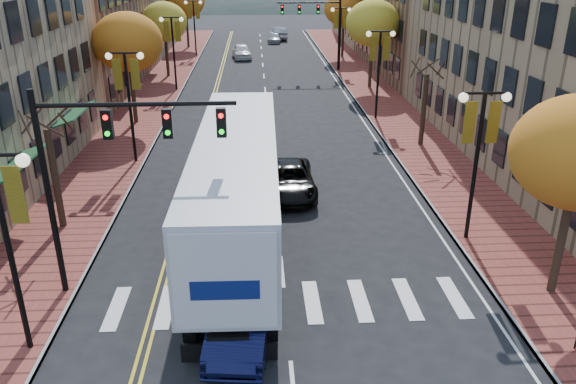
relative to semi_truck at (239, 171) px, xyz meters
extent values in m
plane|color=black|center=(1.56, -7.47, -2.62)|extent=(200.00, 200.00, 0.00)
cube|color=brown|center=(-7.44, 25.03, -2.54)|extent=(4.00, 85.00, 0.15)
cube|color=brown|center=(10.56, 25.03, -2.54)|extent=(4.00, 85.00, 0.15)
cube|color=brown|center=(-15.44, 28.53, 2.88)|extent=(12.00, 24.00, 11.00)
cube|color=#9E8966|center=(-15.44, 53.53, 2.13)|extent=(12.00, 26.00, 9.50)
cube|color=brown|center=(20.06, 34.53, 2.38)|extent=(15.00, 24.00, 10.00)
cylinder|color=#382619|center=(-7.44, 0.53, -0.37)|extent=(0.28, 0.28, 4.20)
cylinder|color=#382619|center=(-7.44, 16.53, -0.02)|extent=(0.28, 0.28, 4.90)
ellipsoid|color=orange|center=(-7.44, 16.53, 2.84)|extent=(4.48, 4.48, 3.81)
cylinder|color=#382619|center=(-7.44, 32.53, -0.19)|extent=(0.28, 0.28, 4.55)
ellipsoid|color=yellow|center=(-7.44, 32.53, 2.45)|extent=(4.16, 4.16, 3.54)
cylinder|color=#382619|center=(-7.44, 50.53, 0.05)|extent=(0.28, 0.28, 5.04)
ellipsoid|color=orange|center=(-7.44, 50.53, 3.00)|extent=(4.61, 4.61, 3.92)
cylinder|color=#382619|center=(10.56, -5.47, -0.19)|extent=(0.28, 0.28, 4.55)
cylinder|color=#382619|center=(10.56, 10.53, -0.37)|extent=(0.28, 0.28, 4.20)
cylinder|color=#382619|center=(10.56, 26.53, -0.02)|extent=(0.28, 0.28, 4.90)
ellipsoid|color=yellow|center=(10.56, 26.53, 2.84)|extent=(4.48, 4.48, 3.81)
cylinder|color=#382619|center=(10.56, 42.53, -0.09)|extent=(0.28, 0.28, 4.76)
ellipsoid|color=orange|center=(10.56, 42.53, 2.69)|extent=(4.35, 4.35, 3.70)
cylinder|color=black|center=(-5.94, -7.47, 0.38)|extent=(0.16, 0.16, 6.00)
sphere|color=#FFF2CC|center=(-5.14, -7.47, 3.23)|extent=(0.36, 0.36, 0.36)
cube|color=gold|center=(-5.49, -7.47, 2.28)|extent=(0.45, 0.03, 1.60)
cylinder|color=black|center=(-5.94, 8.53, 0.38)|extent=(0.16, 0.16, 6.00)
cylinder|color=black|center=(-5.94, 8.53, 3.38)|extent=(1.60, 0.10, 0.10)
sphere|color=#FFF2CC|center=(-6.74, 8.53, 3.23)|extent=(0.36, 0.36, 0.36)
sphere|color=#FFF2CC|center=(-5.14, 8.53, 3.23)|extent=(0.36, 0.36, 0.36)
cube|color=gold|center=(-6.39, 8.53, 2.28)|extent=(0.45, 0.03, 1.60)
cube|color=gold|center=(-5.49, 8.53, 2.28)|extent=(0.45, 0.03, 1.60)
cylinder|color=black|center=(-5.94, 26.53, 0.38)|extent=(0.16, 0.16, 6.00)
cylinder|color=black|center=(-5.94, 26.53, 3.38)|extent=(1.60, 0.10, 0.10)
sphere|color=#FFF2CC|center=(-6.74, 26.53, 3.23)|extent=(0.36, 0.36, 0.36)
sphere|color=#FFF2CC|center=(-5.14, 26.53, 3.23)|extent=(0.36, 0.36, 0.36)
cube|color=gold|center=(-6.39, 26.53, 2.28)|extent=(0.45, 0.03, 1.60)
cube|color=gold|center=(-5.49, 26.53, 2.28)|extent=(0.45, 0.03, 1.60)
cylinder|color=black|center=(-5.94, 44.53, 0.38)|extent=(0.16, 0.16, 6.00)
cylinder|color=black|center=(-5.94, 44.53, 3.38)|extent=(1.60, 0.10, 0.10)
sphere|color=#FFF2CC|center=(-6.74, 44.53, 3.23)|extent=(0.36, 0.36, 0.36)
sphere|color=#FFF2CC|center=(-5.14, 44.53, 3.23)|extent=(0.36, 0.36, 0.36)
cube|color=gold|center=(-6.39, 44.53, 2.28)|extent=(0.45, 0.03, 1.60)
cube|color=gold|center=(-5.49, 44.53, 2.28)|extent=(0.45, 0.03, 1.60)
cylinder|color=black|center=(9.06, -1.47, 0.38)|extent=(0.16, 0.16, 6.00)
cylinder|color=black|center=(9.06, -1.47, 3.38)|extent=(1.60, 0.10, 0.10)
sphere|color=#FFF2CC|center=(8.26, -1.47, 3.23)|extent=(0.36, 0.36, 0.36)
sphere|color=#FFF2CC|center=(9.86, -1.47, 3.23)|extent=(0.36, 0.36, 0.36)
cube|color=gold|center=(8.61, -1.47, 2.28)|extent=(0.45, 0.03, 1.60)
cube|color=gold|center=(9.51, -1.47, 2.28)|extent=(0.45, 0.03, 1.60)
cylinder|color=black|center=(9.06, 16.53, 0.38)|extent=(0.16, 0.16, 6.00)
cylinder|color=black|center=(9.06, 16.53, 3.38)|extent=(1.60, 0.10, 0.10)
sphere|color=#FFF2CC|center=(8.26, 16.53, 3.23)|extent=(0.36, 0.36, 0.36)
sphere|color=#FFF2CC|center=(9.86, 16.53, 3.23)|extent=(0.36, 0.36, 0.36)
cube|color=gold|center=(8.61, 16.53, 2.28)|extent=(0.45, 0.03, 1.60)
cube|color=gold|center=(9.51, 16.53, 2.28)|extent=(0.45, 0.03, 1.60)
cylinder|color=black|center=(9.06, 34.53, 0.38)|extent=(0.16, 0.16, 6.00)
cylinder|color=black|center=(9.06, 34.53, 3.38)|extent=(1.60, 0.10, 0.10)
sphere|color=#FFF2CC|center=(8.26, 34.53, 3.23)|extent=(0.36, 0.36, 0.36)
sphere|color=#FFF2CC|center=(9.86, 34.53, 3.23)|extent=(0.36, 0.36, 0.36)
cube|color=gold|center=(8.61, 34.53, 2.28)|extent=(0.45, 0.03, 1.60)
cube|color=gold|center=(9.51, 34.53, 2.28)|extent=(0.45, 0.03, 1.60)
cylinder|color=black|center=(-5.84, -4.47, 0.88)|extent=(0.20, 0.20, 7.00)
cylinder|color=black|center=(-2.84, -4.47, 3.88)|extent=(6.00, 0.14, 0.14)
cube|color=black|center=(-3.74, -4.47, 3.28)|extent=(0.30, 0.25, 0.90)
sphere|color=#FF0C0C|center=(-3.74, -4.61, 3.53)|extent=(0.16, 0.16, 0.16)
cube|color=black|center=(-1.94, -4.47, 3.28)|extent=(0.30, 0.25, 0.90)
sphere|color=#FF0C0C|center=(-1.94, -4.61, 3.53)|extent=(0.16, 0.16, 0.16)
cube|color=black|center=(-0.32, -4.47, 3.28)|extent=(0.30, 0.25, 0.90)
sphere|color=#FF0C0C|center=(-0.32, -4.61, 3.53)|extent=(0.16, 0.16, 0.16)
cylinder|color=black|center=(8.96, 34.53, 0.88)|extent=(0.20, 0.20, 7.00)
cylinder|color=black|center=(5.96, 34.53, 3.88)|extent=(6.00, 0.14, 0.14)
cube|color=black|center=(6.86, 34.53, 3.28)|extent=(0.30, 0.25, 0.90)
sphere|color=#FF0C0C|center=(6.86, 34.39, 3.53)|extent=(0.16, 0.16, 0.16)
cube|color=black|center=(5.06, 34.53, 3.28)|extent=(0.30, 0.25, 0.90)
sphere|color=#FF0C0C|center=(5.06, 34.39, 3.53)|extent=(0.16, 0.16, 0.16)
cube|color=black|center=(3.44, 34.53, 3.28)|extent=(0.30, 0.25, 0.90)
sphere|color=#FF0C0C|center=(3.44, 34.39, 3.53)|extent=(0.16, 0.16, 0.16)
cube|color=black|center=(-0.03, -1.43, -1.67)|extent=(1.38, 14.58, 0.39)
cube|color=silver|center=(-0.03, -1.43, 0.29)|extent=(3.17, 14.61, 3.14)
cube|color=black|center=(0.14, 7.53, -0.77)|extent=(2.86, 3.41, 2.80)
cylinder|color=black|center=(-1.31, -7.24, -2.06)|extent=(0.41, 1.13, 1.12)
cylinder|color=black|center=(1.04, -7.28, -2.06)|extent=(0.41, 1.13, 1.12)
cylinder|color=black|center=(-1.28, -5.89, -2.06)|extent=(0.41, 1.13, 1.12)
cylinder|color=black|center=(1.07, -5.94, -2.06)|extent=(0.41, 1.13, 1.12)
cylinder|color=black|center=(-1.06, 6.20, -2.06)|extent=(0.41, 1.13, 1.12)
cylinder|color=black|center=(1.29, 6.16, -2.06)|extent=(0.41, 1.13, 1.12)
cylinder|color=black|center=(-1.02, 8.67, -2.06)|extent=(0.41, 1.13, 1.12)
cylinder|color=black|center=(1.33, 8.62, -2.06)|extent=(0.41, 1.13, 1.12)
imported|color=black|center=(0.19, -7.11, -1.83)|extent=(2.17, 4.92, 1.57)
imported|color=black|center=(2.26, 3.76, -1.91)|extent=(2.42, 5.16, 1.43)
imported|color=white|center=(-0.71, 42.62, -1.82)|extent=(2.44, 4.86, 1.59)
imported|color=#939399|center=(3.42, 54.89, -2.02)|extent=(2.12, 4.29, 1.20)
imported|color=#A2A3AA|center=(4.17, 58.05, -1.80)|extent=(2.02, 5.06, 1.64)
camera|label=1|loc=(0.74, -21.11, 7.96)|focal=35.00mm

